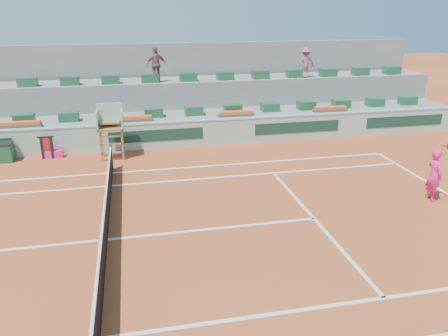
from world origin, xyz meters
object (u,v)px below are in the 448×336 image
(umpire_chair, at_px, (110,124))
(tennis_player, at_px, (434,175))
(drink_cooler_a, at_px, (4,152))
(player_bag, at_px, (54,154))

(umpire_chair, xyz_separation_m, tennis_player, (10.96, -6.96, -0.62))
(drink_cooler_a, relative_size, tennis_player, 0.37)
(drink_cooler_a, bearing_deg, umpire_chair, -5.52)
(drink_cooler_a, bearing_deg, tennis_player, -25.42)
(drink_cooler_a, bearing_deg, player_bag, 2.52)
(player_bag, relative_size, drink_cooler_a, 0.95)
(drink_cooler_a, height_order, tennis_player, tennis_player)
(player_bag, xyz_separation_m, tennis_player, (13.56, -7.49, 0.75))
(player_bag, distance_m, tennis_player, 15.51)
(player_bag, bearing_deg, umpire_chair, -11.63)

